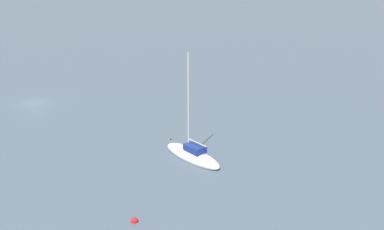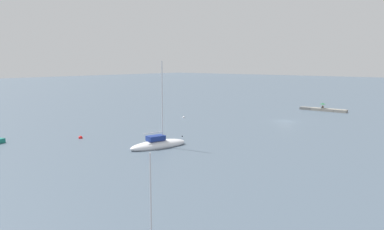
{
  "view_description": "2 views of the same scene",
  "coord_description": "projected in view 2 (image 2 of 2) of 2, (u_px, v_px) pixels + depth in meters",
  "views": [
    {
      "loc": [
        43.49,
        59.67,
        21.49
      ],
      "look_at": [
        -1.82,
        28.94,
        2.92
      ],
      "focal_mm": 43.23,
      "sensor_mm": 36.0,
      "label": 1
    },
    {
      "loc": [
        -32.13,
        69.13,
        11.89
      ],
      "look_at": [
        5.15,
        23.55,
        3.46
      ],
      "focal_mm": 34.63,
      "sensor_mm": 36.0,
      "label": 2
    }
  ],
  "objects": [
    {
      "name": "mooring_buoy_mid",
      "position": [
        184.0,
        117.0,
        79.57
      ],
      "size": [
        0.5,
        0.5,
        0.5
      ],
      "color": "white",
      "rests_on": "ground_plane"
    },
    {
      "name": "person_seated_brown_left",
      "position": [
        323.0,
        107.0,
        90.85
      ],
      "size": [
        0.48,
        0.66,
        0.73
      ],
      "rotation": [
        0.0,
        0.0,
        -0.17
      ],
      "color": "#1E2333",
      "rests_on": "seawall_pier"
    },
    {
      "name": "seawall_pier",
      "position": [
        323.0,
        110.0,
        90.89
      ],
      "size": [
        11.33,
        1.79,
        0.66
      ],
      "color": "gray",
      "rests_on": "ground_plane"
    },
    {
      "name": "mooring_buoy_near",
      "position": [
        81.0,
        138.0,
        58.13
      ],
      "size": [
        0.62,
        0.62,
        0.62
      ],
      "color": "red",
      "rests_on": "ground_plane"
    },
    {
      "name": "sailboat_white_far",
      "position": [
        158.0,
        144.0,
        51.96
      ],
      "size": [
        4.77,
        9.06,
        12.49
      ],
      "rotation": [
        0.0,
        0.0,
        2.87
      ],
      "color": "silver",
      "rests_on": "ground_plane"
    },
    {
      "name": "ground_plane",
      "position": [
        285.0,
        121.0,
        74.8
      ],
      "size": [
        500.0,
        500.0,
        0.0
      ],
      "primitive_type": "plane",
      "color": "#475666"
    },
    {
      "name": "umbrella_open_green",
      "position": [
        323.0,
        104.0,
        90.77
      ],
      "size": [
        1.46,
        1.46,
        1.31
      ],
      "color": "black",
      "rests_on": "seawall_pier"
    }
  ]
}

